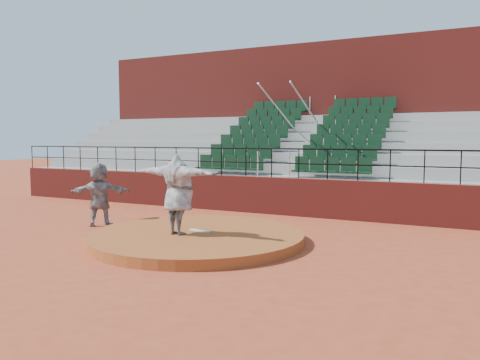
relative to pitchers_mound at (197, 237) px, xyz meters
name	(u,v)px	position (x,y,z in m)	size (l,w,h in m)	color
ground	(197,242)	(0.00, 0.00, -0.12)	(90.00, 90.00, 0.00)	#AF4527
pitchers_mound	(197,237)	(0.00, 0.00, 0.00)	(5.50, 5.50, 0.25)	#A45124
pitching_rubber	(200,231)	(0.00, 0.15, 0.14)	(0.60, 0.15, 0.03)	white
boundary_wall	(271,196)	(0.00, 5.00, 0.53)	(24.00, 0.30, 1.30)	maroon
wall_railing	(272,156)	(0.00, 5.00, 1.90)	(24.04, 0.05, 1.03)	black
seating_deck	(305,168)	(0.00, 8.65, 1.31)	(24.00, 5.97, 4.63)	#969690
press_box_facade	(331,120)	(0.00, 12.60, 3.43)	(24.00, 3.00, 7.10)	maroon
pitcher	(178,194)	(-0.29, -0.41, 1.13)	(2.48, 0.67, 2.02)	black
fielder	(100,194)	(-3.81, 0.59, 0.84)	(1.79, 0.57, 1.93)	black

